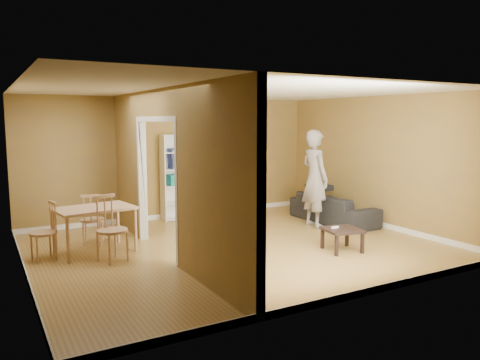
# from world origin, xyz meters

# --- Properties ---
(room_shell) EXTENTS (6.50, 6.50, 6.50)m
(room_shell) POSITION_xyz_m (0.00, 0.00, 1.30)
(room_shell) COLOR #B28D45
(room_shell) RESTS_ON ground
(partition) EXTENTS (0.22, 5.50, 2.60)m
(partition) POSITION_xyz_m (-1.20, 0.00, 1.30)
(partition) COLOR olive
(partition) RESTS_ON ground
(wall_speaker) EXTENTS (0.10, 0.10, 0.10)m
(wall_speaker) POSITION_xyz_m (1.50, 2.69, 1.90)
(wall_speaker) COLOR black
(wall_speaker) RESTS_ON room_shell
(sofa) EXTENTS (2.04, 0.88, 0.78)m
(sofa) POSITION_xyz_m (2.70, 0.67, 0.39)
(sofa) COLOR black
(sofa) RESTS_ON ground
(person) EXTENTS (0.85, 0.68, 2.28)m
(person) POSITION_xyz_m (2.10, 0.54, 1.14)
(person) COLOR slate
(person) RESTS_ON ground
(bookshelf) EXTENTS (0.77, 0.34, 1.82)m
(bookshelf) POSITION_xyz_m (0.02, 2.60, 0.91)
(bookshelf) COLOR white
(bookshelf) RESTS_ON ground
(paper_box_teal) EXTENTS (0.45, 0.29, 0.23)m
(paper_box_teal) POSITION_xyz_m (0.00, 2.56, 0.86)
(paper_box_teal) COLOR #155B4C
(paper_box_teal) RESTS_ON bookshelf
(paper_box_navy_b) EXTENTS (0.45, 0.29, 0.23)m
(paper_box_navy_b) POSITION_xyz_m (0.05, 2.56, 1.21)
(paper_box_navy_b) COLOR navy
(paper_box_navy_b) RESTS_ON bookshelf
(paper_box_navy_c) EXTENTS (0.39, 0.26, 0.20)m
(paper_box_navy_c) POSITION_xyz_m (0.01, 2.56, 1.40)
(paper_box_navy_c) COLOR navy
(paper_box_navy_c) RESTS_ON bookshelf
(coffee_table) EXTENTS (0.56, 0.56, 0.37)m
(coffee_table) POSITION_xyz_m (1.39, -1.09, 0.32)
(coffee_table) COLOR #372521
(coffee_table) RESTS_ON ground
(game_controller) EXTENTS (0.13, 0.04, 0.03)m
(game_controller) POSITION_xyz_m (1.31, -1.00, 0.39)
(game_controller) COLOR white
(game_controller) RESTS_ON coffee_table
(dining_table) EXTENTS (1.18, 0.79, 0.74)m
(dining_table) POSITION_xyz_m (-2.14, 0.80, 0.66)
(dining_table) COLOR tan
(dining_table) RESTS_ON ground
(chair_left) EXTENTS (0.48, 0.48, 0.89)m
(chair_left) POSITION_xyz_m (-2.92, 0.76, 0.45)
(chair_left) COLOR tan
(chair_left) RESTS_ON ground
(chair_near) EXTENTS (0.59, 0.59, 1.01)m
(chair_near) POSITION_xyz_m (-2.02, 0.18, 0.50)
(chair_near) COLOR tan
(chair_near) RESTS_ON ground
(chair_far) EXTENTS (0.52, 0.52, 0.89)m
(chair_far) POSITION_xyz_m (-2.06, 1.37, 0.44)
(chair_far) COLOR #DBB97B
(chair_far) RESTS_ON ground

